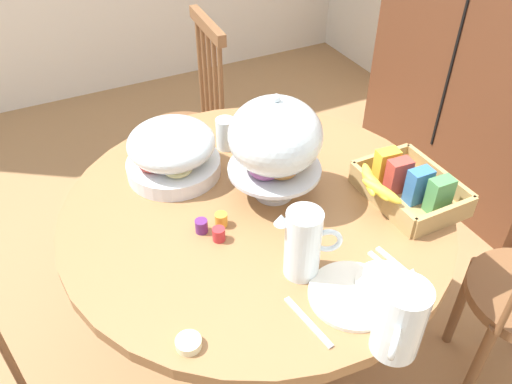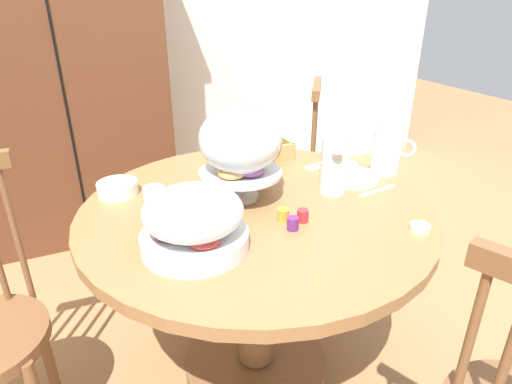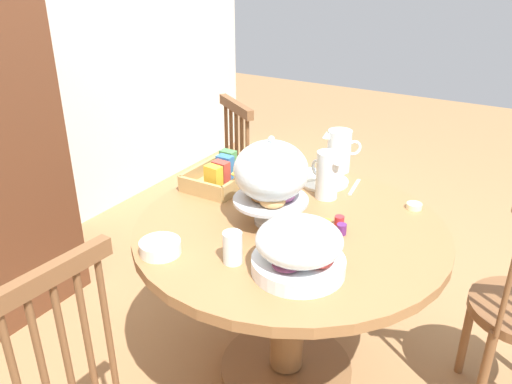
{
  "view_description": "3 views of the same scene",
  "coord_description": "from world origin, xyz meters",
  "px_view_note": "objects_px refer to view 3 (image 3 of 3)",
  "views": [
    {
      "loc": [
        1.03,
        -0.57,
        1.76
      ],
      "look_at": [
        -0.04,
        -0.03,
        0.79
      ],
      "focal_mm": 36.75,
      "sensor_mm": 36.0,
      "label": 1
    },
    {
      "loc": [
        -0.59,
        -1.2,
        1.4
      ],
      "look_at": [
        -0.04,
        -0.03,
        0.79
      ],
      "focal_mm": 30.63,
      "sensor_mm": 36.0,
      "label": 2
    },
    {
      "loc": [
        -1.57,
        -0.79,
        1.67
      ],
      "look_at": [
        -0.04,
        0.12,
        0.84
      ],
      "focal_mm": 36.31,
      "sensor_mm": 36.0,
      "label": 3
    }
  ],
  "objects_px": {
    "fruit_platter_covered": "(299,248)",
    "orange_juice_pitcher": "(339,153)",
    "milk_pitcher": "(327,177)",
    "cereal_bowl": "(160,247)",
    "windsor_chair_facing_door": "(214,199)",
    "butter_dish": "(414,206)",
    "pastry_stand_with_dome": "(271,175)",
    "china_plate_small": "(306,174)",
    "dining_table": "(289,274)",
    "cereal_basket": "(224,175)",
    "drinking_glass": "(233,248)",
    "china_plate_large": "(323,181)"
  },
  "relations": [
    {
      "from": "dining_table",
      "to": "windsor_chair_facing_door",
      "type": "xyz_separation_m",
      "value": [
        0.51,
        0.72,
        -0.07
      ]
    },
    {
      "from": "milk_pitcher",
      "to": "drinking_glass",
      "type": "height_order",
      "value": "milk_pitcher"
    },
    {
      "from": "windsor_chair_facing_door",
      "to": "butter_dish",
      "type": "bearing_deg",
      "value": -97.51
    },
    {
      "from": "cereal_basket",
      "to": "drinking_glass",
      "type": "xyz_separation_m",
      "value": [
        -0.5,
        -0.37,
        0.01
      ]
    },
    {
      "from": "china_plate_large",
      "to": "drinking_glass",
      "type": "bearing_deg",
      "value": -179.26
    },
    {
      "from": "china_plate_large",
      "to": "drinking_glass",
      "type": "xyz_separation_m",
      "value": [
        -0.74,
        -0.01,
        0.05
      ]
    },
    {
      "from": "windsor_chair_facing_door",
      "to": "cereal_basket",
      "type": "distance_m",
      "value": 0.56
    },
    {
      "from": "cereal_basket",
      "to": "china_plate_large",
      "type": "distance_m",
      "value": 0.44
    },
    {
      "from": "cereal_bowl",
      "to": "pastry_stand_with_dome",
      "type": "bearing_deg",
      "value": -29.32
    },
    {
      "from": "milk_pitcher",
      "to": "windsor_chair_facing_door",
      "type": "bearing_deg",
      "value": 72.99
    },
    {
      "from": "windsor_chair_facing_door",
      "to": "milk_pitcher",
      "type": "bearing_deg",
      "value": -107.01
    },
    {
      "from": "cereal_basket",
      "to": "butter_dish",
      "type": "height_order",
      "value": "cereal_basket"
    },
    {
      "from": "fruit_platter_covered",
      "to": "orange_juice_pitcher",
      "type": "bearing_deg",
      "value": 14.43
    },
    {
      "from": "fruit_platter_covered",
      "to": "butter_dish",
      "type": "distance_m",
      "value": 0.67
    },
    {
      "from": "china_plate_small",
      "to": "butter_dish",
      "type": "distance_m",
      "value": 0.51
    },
    {
      "from": "dining_table",
      "to": "cereal_bowl",
      "type": "bearing_deg",
      "value": 144.55
    },
    {
      "from": "dining_table",
      "to": "orange_juice_pitcher",
      "type": "height_order",
      "value": "orange_juice_pitcher"
    },
    {
      "from": "milk_pitcher",
      "to": "china_plate_small",
      "type": "bearing_deg",
      "value": 48.05
    },
    {
      "from": "pastry_stand_with_dome",
      "to": "milk_pitcher",
      "type": "relative_size",
      "value": 1.73
    },
    {
      "from": "dining_table",
      "to": "drinking_glass",
      "type": "xyz_separation_m",
      "value": [
        -0.32,
        0.05,
        0.27
      ]
    },
    {
      "from": "pastry_stand_with_dome",
      "to": "china_plate_large",
      "type": "height_order",
      "value": "pastry_stand_with_dome"
    },
    {
      "from": "windsor_chair_facing_door",
      "to": "orange_juice_pitcher",
      "type": "distance_m",
      "value": 0.77
    },
    {
      "from": "pastry_stand_with_dome",
      "to": "milk_pitcher",
      "type": "xyz_separation_m",
      "value": [
        0.31,
        -0.09,
        -0.1
      ]
    },
    {
      "from": "pastry_stand_with_dome",
      "to": "orange_juice_pitcher",
      "type": "relative_size",
      "value": 1.76
    },
    {
      "from": "milk_pitcher",
      "to": "cereal_bowl",
      "type": "height_order",
      "value": "milk_pitcher"
    },
    {
      "from": "cereal_bowl",
      "to": "drinking_glass",
      "type": "relative_size",
      "value": 1.27
    },
    {
      "from": "fruit_platter_covered",
      "to": "cereal_basket",
      "type": "distance_m",
      "value": 0.73
    },
    {
      "from": "orange_juice_pitcher",
      "to": "cereal_bowl",
      "type": "relative_size",
      "value": 1.39
    },
    {
      "from": "butter_dish",
      "to": "milk_pitcher",
      "type": "bearing_deg",
      "value": 103.46
    },
    {
      "from": "drinking_glass",
      "to": "butter_dish",
      "type": "xyz_separation_m",
      "value": [
        0.7,
        -0.4,
        -0.04
      ]
    },
    {
      "from": "fruit_platter_covered",
      "to": "milk_pitcher",
      "type": "relative_size",
      "value": 1.51
    },
    {
      "from": "windsor_chair_facing_door",
      "to": "china_plate_small",
      "type": "xyz_separation_m",
      "value": [
        -0.08,
        -0.57,
        0.3
      ]
    },
    {
      "from": "pastry_stand_with_dome",
      "to": "orange_juice_pitcher",
      "type": "xyz_separation_m",
      "value": [
        0.61,
        -0.02,
        -0.11
      ]
    },
    {
      "from": "windsor_chair_facing_door",
      "to": "pastry_stand_with_dome",
      "type": "xyz_separation_m",
      "value": [
        -0.54,
        -0.65,
        0.48
      ]
    },
    {
      "from": "cereal_basket",
      "to": "butter_dish",
      "type": "xyz_separation_m",
      "value": [
        0.2,
        -0.77,
        -0.04
      ]
    },
    {
      "from": "milk_pitcher",
      "to": "butter_dish",
      "type": "bearing_deg",
      "value": -76.54
    },
    {
      "from": "china_plate_large",
      "to": "china_plate_small",
      "type": "height_order",
      "value": "china_plate_small"
    },
    {
      "from": "dining_table",
      "to": "china_plate_large",
      "type": "height_order",
      "value": "china_plate_large"
    },
    {
      "from": "fruit_platter_covered",
      "to": "drinking_glass",
      "type": "xyz_separation_m",
      "value": [
        -0.06,
        0.21,
        -0.03
      ]
    },
    {
      "from": "milk_pitcher",
      "to": "butter_dish",
      "type": "height_order",
      "value": "milk_pitcher"
    },
    {
      "from": "cereal_basket",
      "to": "china_plate_large",
      "type": "relative_size",
      "value": 1.44
    },
    {
      "from": "china_plate_large",
      "to": "cereal_bowl",
      "type": "bearing_deg",
      "value": 164.34
    },
    {
      "from": "cereal_basket",
      "to": "cereal_bowl",
      "type": "xyz_separation_m",
      "value": [
        -0.58,
        -0.13,
        -0.02
      ]
    },
    {
      "from": "milk_pitcher",
      "to": "drinking_glass",
      "type": "bearing_deg",
      "value": 174.38
    },
    {
      "from": "orange_juice_pitcher",
      "to": "cereal_bowl",
      "type": "bearing_deg",
      "value": 166.75
    },
    {
      "from": "pastry_stand_with_dome",
      "to": "china_plate_small",
      "type": "distance_m",
      "value": 0.5
    },
    {
      "from": "orange_juice_pitcher",
      "to": "china_plate_small",
      "type": "height_order",
      "value": "orange_juice_pitcher"
    },
    {
      "from": "china_plate_small",
      "to": "drinking_glass",
      "type": "xyz_separation_m",
      "value": [
        -0.76,
        -0.1,
        0.04
      ]
    },
    {
      "from": "butter_dish",
      "to": "china_plate_large",
      "type": "bearing_deg",
      "value": 83.38
    },
    {
      "from": "milk_pitcher",
      "to": "china_plate_large",
      "type": "distance_m",
      "value": 0.17
    }
  ]
}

